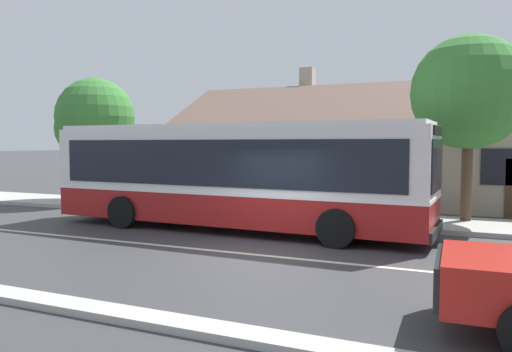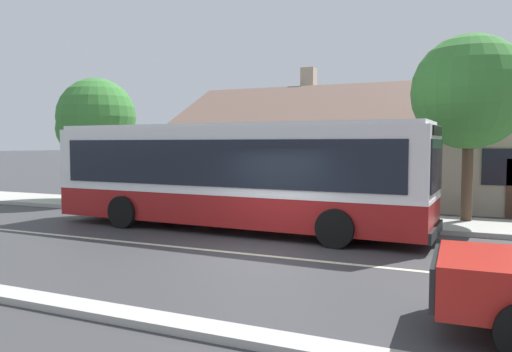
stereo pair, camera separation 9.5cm
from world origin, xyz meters
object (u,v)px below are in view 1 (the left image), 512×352
(transit_bus, at_px, (233,173))
(bench_down_street, at_px, (205,199))
(street_tree_primary, at_px, (469,93))
(bench_by_building, at_px, (134,194))
(street_tree_secondary, at_px, (92,121))
(bus_stop_sign, at_px, (432,177))

(transit_bus, xyz_separation_m, bench_down_street, (-2.53, 2.69, -1.16))
(transit_bus, distance_m, street_tree_primary, 7.93)
(bench_by_building, bearing_deg, bench_down_street, -5.97)
(transit_bus, distance_m, bench_down_street, 3.87)
(bench_down_street, xyz_separation_m, street_tree_primary, (9.02, 1.12, 3.68))
(transit_bus, height_order, bench_down_street, transit_bus)
(street_tree_secondary, bearing_deg, street_tree_primary, 0.00)
(bench_by_building, distance_m, street_tree_secondary, 4.22)
(bench_by_building, xyz_separation_m, bench_down_street, (3.54, -0.37, -0.01))
(transit_bus, relative_size, bus_stop_sign, 4.95)
(transit_bus, height_order, bench_by_building, transit_bus)
(bench_down_street, distance_m, bus_stop_sign, 8.18)
(bus_stop_sign, bearing_deg, bench_by_building, 175.24)
(transit_bus, height_order, street_tree_secondary, street_tree_secondary)
(transit_bus, bearing_deg, bench_by_building, 153.24)
(transit_bus, bearing_deg, street_tree_secondary, 156.75)
(street_tree_primary, xyz_separation_m, bus_stop_sign, (-0.93, -1.72, -2.60))
(bench_down_street, relative_size, bus_stop_sign, 0.67)
(street_tree_primary, height_order, street_tree_secondary, street_tree_primary)
(street_tree_secondary, height_order, bus_stop_sign, street_tree_secondary)
(transit_bus, relative_size, bench_by_building, 6.34)
(bench_by_building, relative_size, bench_down_street, 1.17)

